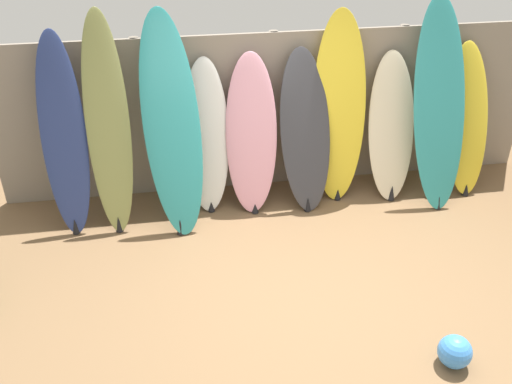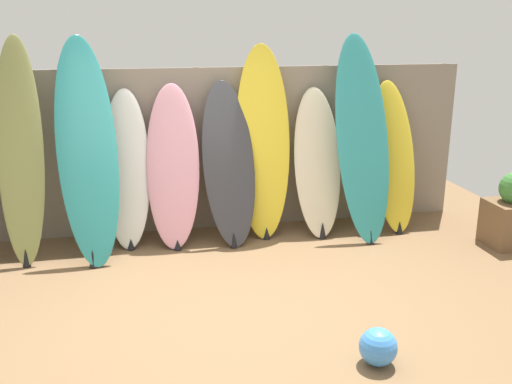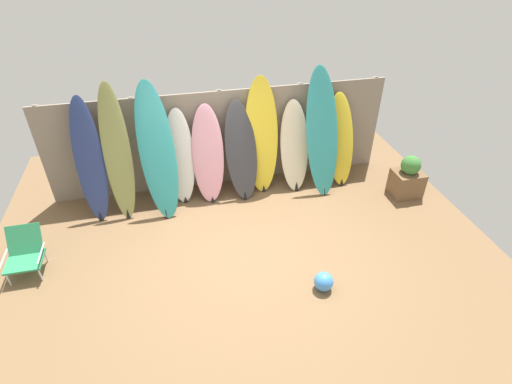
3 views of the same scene
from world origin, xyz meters
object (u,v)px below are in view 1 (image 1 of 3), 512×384
(surfboard_olive_1, at_px, (108,126))
(surfboard_charcoal_5, at_px, (305,132))
(surfboard_navy_0, at_px, (64,137))
(surfboard_teal_8, at_px, (439,106))
(surfboard_pink_4, at_px, (251,135))
(surfboard_teal_2, at_px, (172,126))
(surfboard_yellow_6, at_px, (339,110))
(beach_ball, at_px, (455,352))
(surfboard_cream_7, at_px, (391,128))
(surfboard_yellow_9, at_px, (467,120))
(surfboard_white_3, at_px, (207,137))

(surfboard_olive_1, height_order, surfboard_charcoal_5, surfboard_olive_1)
(surfboard_navy_0, height_order, surfboard_teal_8, surfboard_teal_8)
(surfboard_pink_4, bearing_deg, surfboard_teal_2, -168.83)
(surfboard_teal_2, bearing_deg, surfboard_olive_1, 170.69)
(surfboard_pink_4, relative_size, surfboard_yellow_6, 0.81)
(surfboard_navy_0, bearing_deg, beach_ball, -39.38)
(surfboard_yellow_6, bearing_deg, surfboard_teal_2, -172.29)
(surfboard_teal_2, xyz_separation_m, surfboard_cream_7, (2.39, 0.18, -0.28))
(surfboard_teal_8, bearing_deg, surfboard_teal_2, -179.04)
(surfboard_pink_4, relative_size, surfboard_charcoal_5, 0.99)
(surfboard_teal_8, relative_size, surfboard_yellow_9, 1.31)
(surfboard_cream_7, distance_m, surfboard_yellow_9, 0.89)
(surfboard_charcoal_5, bearing_deg, surfboard_cream_7, 3.07)
(surfboard_charcoal_5, relative_size, beach_ball, 6.39)
(surfboard_navy_0, height_order, surfboard_white_3, surfboard_navy_0)
(surfboard_olive_1, height_order, surfboard_teal_2, surfboard_olive_1)
(surfboard_navy_0, relative_size, surfboard_cream_7, 1.25)
(surfboard_teal_2, height_order, beach_ball, surfboard_teal_2)
(surfboard_navy_0, relative_size, surfboard_white_3, 1.23)
(surfboard_teal_2, relative_size, surfboard_cream_7, 1.36)
(surfboard_pink_4, relative_size, surfboard_yellow_9, 1.01)
(surfboard_olive_1, height_order, surfboard_yellow_9, surfboard_olive_1)
(beach_ball, bearing_deg, surfboard_yellow_9, 64.16)
(surfboard_charcoal_5, relative_size, surfboard_yellow_9, 1.02)
(surfboard_pink_4, bearing_deg, surfboard_yellow_9, 0.21)
(surfboard_white_3, distance_m, surfboard_charcoal_5, 1.06)
(surfboard_olive_1, relative_size, surfboard_pink_4, 1.30)
(surfboard_pink_4, bearing_deg, surfboard_cream_7, 0.70)
(surfboard_olive_1, bearing_deg, surfboard_cream_7, 1.49)
(surfboard_yellow_6, bearing_deg, surfboard_teal_8, -10.55)
(surfboard_cream_7, height_order, surfboard_yellow_9, surfboard_yellow_9)
(surfboard_white_3, bearing_deg, surfboard_cream_7, -1.58)
(surfboard_white_3, xyz_separation_m, surfboard_yellow_9, (2.92, -0.07, 0.02))
(surfboard_white_3, relative_size, surfboard_yellow_9, 0.98)
(surfboard_charcoal_5, relative_size, surfboard_cream_7, 1.06)
(surfboard_charcoal_5, distance_m, beach_ball, 2.72)
(surfboard_yellow_6, height_order, beach_ball, surfboard_yellow_6)
(surfboard_teal_2, xyz_separation_m, beach_ball, (2.02, -2.43, -0.93))
(surfboard_charcoal_5, bearing_deg, surfboard_teal_2, -174.75)
(surfboard_olive_1, distance_m, surfboard_charcoal_5, 2.05)
(surfboard_cream_7, relative_size, surfboard_yellow_9, 0.96)
(surfboard_olive_1, height_order, surfboard_yellow_6, surfboard_olive_1)
(surfboard_cream_7, relative_size, surfboard_teal_8, 0.73)
(surfboard_teal_2, bearing_deg, surfboard_navy_0, 174.06)
(surfboard_navy_0, distance_m, beach_ball, 4.09)
(surfboard_navy_0, bearing_deg, surfboard_teal_8, -0.94)
(surfboard_teal_8, bearing_deg, surfboard_cream_7, 163.39)
(surfboard_yellow_6, xyz_separation_m, beach_ball, (0.22, -2.67, -0.88))
(surfboard_teal_2, distance_m, surfboard_charcoal_5, 1.43)
(surfboard_navy_0, relative_size, surfboard_pink_4, 1.19)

